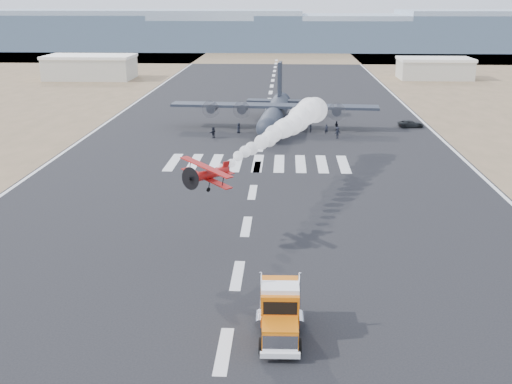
# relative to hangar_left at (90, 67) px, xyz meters

# --- Properties ---
(ground) EXTENTS (500.00, 500.00, 0.00)m
(ground) POSITION_rel_hangar_left_xyz_m (52.00, -145.00, -3.41)
(ground) COLOR black
(ground) RESTS_ON ground
(scrub_far) EXTENTS (500.00, 80.00, 0.00)m
(scrub_far) POSITION_rel_hangar_left_xyz_m (52.00, 85.00, -3.41)
(scrub_far) COLOR brown
(scrub_far) RESTS_ON ground
(runway_markings) EXTENTS (60.00, 260.00, 0.01)m
(runway_markings) POSITION_rel_hangar_left_xyz_m (52.00, -85.00, -3.40)
(runway_markings) COLOR silver
(runway_markings) RESTS_ON ground
(ridge_seg_c) EXTENTS (150.00, 50.00, 17.00)m
(ridge_seg_c) POSITION_rel_hangar_left_xyz_m (-13.00, 115.00, 5.09)
(ridge_seg_c) COLOR #8496A8
(ridge_seg_c) RESTS_ON ground
(ridge_seg_d) EXTENTS (150.00, 50.00, 13.00)m
(ridge_seg_d) POSITION_rel_hangar_left_xyz_m (52.00, 115.00, 3.09)
(ridge_seg_d) COLOR #8496A8
(ridge_seg_d) RESTS_ON ground
(ridge_seg_e) EXTENTS (150.00, 50.00, 15.00)m
(ridge_seg_e) POSITION_rel_hangar_left_xyz_m (117.00, 115.00, 4.09)
(ridge_seg_e) COLOR #8496A8
(ridge_seg_e) RESTS_ON ground
(hangar_left) EXTENTS (24.50, 14.50, 6.70)m
(hangar_left) POSITION_rel_hangar_left_xyz_m (0.00, 0.00, 0.00)
(hangar_left) COLOR #A8A596
(hangar_left) RESTS_ON ground
(hangar_right) EXTENTS (20.50, 12.50, 5.90)m
(hangar_right) POSITION_rel_hangar_left_xyz_m (98.00, 5.00, -0.40)
(hangar_right) COLOR #A8A596
(hangar_right) RESTS_ON ground
(semi_truck) EXTENTS (2.89, 8.24, 3.69)m
(semi_truck) POSITION_rel_hangar_left_xyz_m (55.65, -142.57, -1.59)
(semi_truck) COLOR black
(semi_truck) RESTS_ON ground
(aerobatic_biplane) EXTENTS (5.69, 5.38, 2.69)m
(aerobatic_biplane) POSITION_rel_hangar_left_xyz_m (48.93, -126.54, 3.58)
(aerobatic_biplane) COLOR #AD0B17
(smoke_trail) EXTENTS (12.32, 33.97, 3.62)m
(smoke_trail) POSITION_rel_hangar_left_xyz_m (57.70, -99.15, 3.85)
(smoke_trail) COLOR white
(transport_aircraft) EXTENTS (36.56, 30.07, 10.55)m
(transport_aircraft) POSITION_rel_hangar_left_xyz_m (53.87, -68.43, -0.69)
(transport_aircraft) COLOR black
(transport_aircraft) RESTS_ON ground
(support_vehicle) EXTENTS (4.66, 2.37, 1.26)m
(support_vehicle) POSITION_rel_hangar_left_xyz_m (78.25, -67.65, -2.78)
(support_vehicle) COLOR black
(support_vehicle) RESTS_ON ground
(crew_a) EXTENTS (0.78, 0.72, 1.73)m
(crew_a) POSITION_rel_hangar_left_xyz_m (59.03, -72.34, -2.54)
(crew_a) COLOR black
(crew_a) RESTS_ON ground
(crew_b) EXTENTS (0.96, 0.74, 1.74)m
(crew_b) POSITION_rel_hangar_left_xyz_m (55.90, -75.02, -2.54)
(crew_b) COLOR black
(crew_b) RESTS_ON ground
(crew_c) EXTENTS (1.35, 1.10, 1.90)m
(crew_c) POSITION_rel_hangar_left_xyz_m (64.37, -77.69, -2.46)
(crew_c) COLOR black
(crew_c) RESTS_ON ground
(crew_d) EXTENTS (0.88, 1.11, 1.69)m
(crew_d) POSITION_rel_hangar_left_xyz_m (64.69, -71.28, -2.56)
(crew_d) COLOR black
(crew_d) RESTS_ON ground
(crew_e) EXTENTS (0.87, 1.00, 1.74)m
(crew_e) POSITION_rel_hangar_left_xyz_m (47.76, -74.16, -2.54)
(crew_e) COLOR black
(crew_e) RESTS_ON ground
(crew_f) EXTENTS (1.22, 1.78, 1.84)m
(crew_f) POSITION_rel_hangar_left_xyz_m (43.87, -78.43, -2.49)
(crew_f) COLOR black
(crew_f) RESTS_ON ground
(crew_g) EXTENTS (0.72, 0.64, 1.67)m
(crew_g) POSITION_rel_hangar_left_xyz_m (62.77, -74.41, -2.57)
(crew_g) COLOR black
(crew_g) RESTS_ON ground
(crew_h) EXTENTS (0.55, 0.83, 1.64)m
(crew_h) POSITION_rel_hangar_left_xyz_m (60.03, -73.10, -2.59)
(crew_h) COLOR black
(crew_h) RESTS_ON ground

